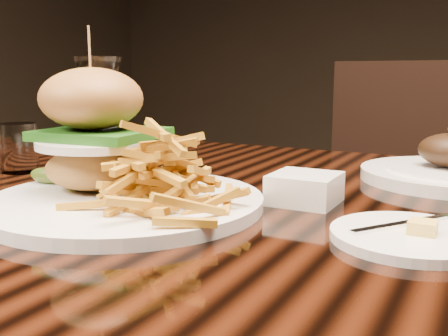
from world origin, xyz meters
The scene contains 7 objects.
dining_table centered at (0.00, 0.00, 0.67)m, with size 1.60×0.90×0.75m.
burger_plate centered at (-0.20, -0.14, 0.81)m, with size 0.34×0.34×0.22m.
side_saucer centered at (0.14, -0.11, 0.76)m, with size 0.16×0.16×0.02m.
ramekin centered at (-0.01, -0.01, 0.77)m, with size 0.08×0.08×0.04m, color white.
wine_glass centered at (-0.32, -0.04, 0.89)m, with size 0.07×0.07×0.19m.
water_tumbler centered at (-0.51, -0.03, 0.79)m, with size 0.06×0.06×0.08m, color white.
chair_far centered at (-0.04, 0.89, 0.54)m, with size 0.48×0.48×0.95m.
Camera 1 is at (0.21, -0.64, 0.92)m, focal length 42.00 mm.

